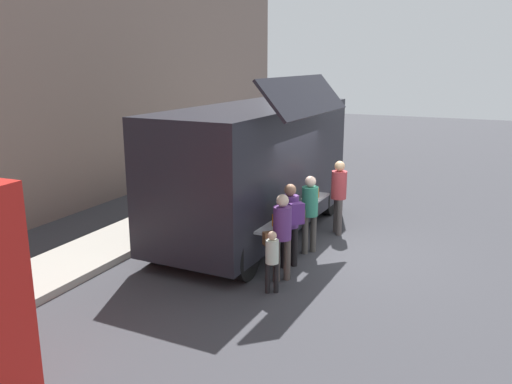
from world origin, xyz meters
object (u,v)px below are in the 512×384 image
object	(u,v)px
food_truck_main	(256,167)
child_near_queue	(272,256)
customer_front_ordering	(309,208)
customer_mid_with_backpack	(291,217)
trash_bin	(236,177)
customer_rear_waiting	(281,230)
customer_extra_browsing	(339,191)

from	to	relation	value
food_truck_main	child_near_queue	distance (m)	3.42
customer_front_ordering	customer_mid_with_backpack	distance (m)	0.96
customer_mid_with_backpack	child_near_queue	xyz separation A→B (m)	(-1.27, -0.13, -0.36)
food_truck_main	customer_mid_with_backpack	xyz separation A→B (m)	(-1.57, -1.50, -0.62)
customer_mid_with_backpack	trash_bin	bearing A→B (deg)	-10.65
customer_mid_with_backpack	child_near_queue	distance (m)	1.33
food_truck_main	customer_front_ordering	distance (m)	1.80
customer_mid_with_backpack	customer_rear_waiting	distance (m)	0.70
customer_extra_browsing	customer_rear_waiting	bearing A→B (deg)	54.01
food_truck_main	customer_extra_browsing	world-z (taller)	food_truck_main
trash_bin	customer_front_ordering	world-z (taller)	customer_front_ordering
trash_bin	customer_mid_with_backpack	distance (m)	6.42
customer_rear_waiting	customer_extra_browsing	distance (m)	3.22
food_truck_main	customer_rear_waiting	bearing A→B (deg)	-143.35
food_truck_main	child_near_queue	bearing A→B (deg)	-148.35
customer_mid_with_backpack	customer_rear_waiting	bearing A→B (deg)	139.31
child_near_queue	customer_mid_with_backpack	bearing A→B (deg)	-24.12
customer_extra_browsing	food_truck_main	bearing A→B (deg)	-4.41
child_near_queue	customer_front_ordering	bearing A→B (deg)	-28.31
trash_bin	customer_rear_waiting	size ratio (longest dim) A/B	0.58
trash_bin	customer_rear_waiting	bearing A→B (deg)	-146.26
customer_front_ordering	customer_rear_waiting	world-z (taller)	customer_front_ordering
food_truck_main	trash_bin	world-z (taller)	food_truck_main
food_truck_main	trash_bin	bearing A→B (deg)	34.86
customer_front_ordering	child_near_queue	distance (m)	2.26
food_truck_main	customer_mid_with_backpack	distance (m)	2.25
trash_bin	customer_extra_browsing	world-z (taller)	customer_extra_browsing
food_truck_main	child_near_queue	world-z (taller)	food_truck_main
customer_front_ordering	customer_extra_browsing	size ratio (longest dim) A/B	0.96
customer_front_ordering	customer_mid_with_backpack	size ratio (longest dim) A/B	0.99
trash_bin	customer_rear_waiting	world-z (taller)	customer_rear_waiting
customer_front_ordering	customer_rear_waiting	distance (m)	1.66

